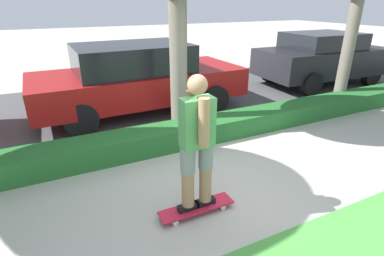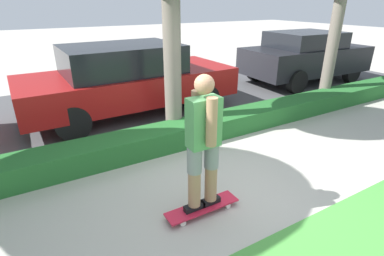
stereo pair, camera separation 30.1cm
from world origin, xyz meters
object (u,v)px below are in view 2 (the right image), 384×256
at_px(skateboard, 202,207).
at_px(parked_car_rear, 305,56).
at_px(skater_person, 203,142).
at_px(parked_car_middle, 128,78).

distance_m(skateboard, parked_car_rear, 7.49).
bearing_deg(skateboard, parked_car_rear, 32.11).
xyz_separation_m(skater_person, parked_car_rear, (6.31, 3.96, -0.15)).
distance_m(skater_person, parked_car_middle, 4.00).
height_order(skateboard, skater_person, skater_person).
xyz_separation_m(parked_car_middle, parked_car_rear, (5.84, -0.01, 0.01)).
height_order(skateboard, parked_car_rear, parked_car_rear).
bearing_deg(skater_person, parked_car_rear, 32.11).
relative_size(parked_car_middle, parked_car_rear, 1.16).
bearing_deg(parked_car_middle, parked_car_rear, -1.57).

